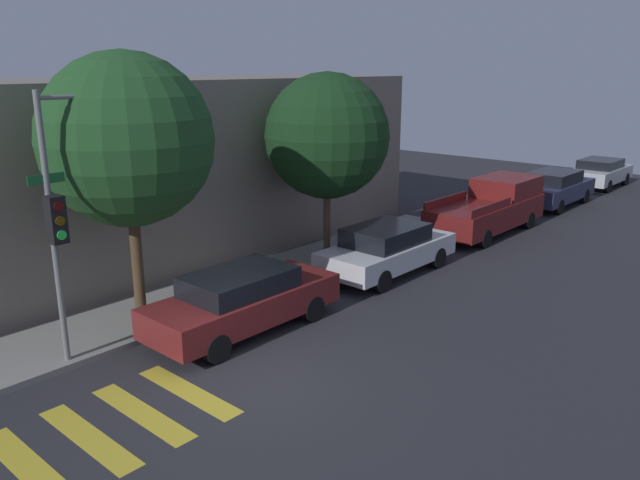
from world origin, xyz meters
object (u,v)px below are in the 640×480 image
(pickup_truck, at_px, (491,207))
(tree_midblock, at_px, (327,136))
(sedan_middle, at_px, (387,248))
(sedan_far_end, at_px, (554,188))
(sedan_tail_of_row, at_px, (600,172))
(tree_near_corner, at_px, (127,140))
(sedan_near_corner, at_px, (243,300))
(traffic_light_pole, at_px, (76,190))

(pickup_truck, distance_m, tree_midblock, 7.57)
(sedan_middle, relative_size, sedan_far_end, 0.96)
(sedan_middle, xyz_separation_m, sedan_far_end, (12.09, 0.00, 0.03))
(sedan_far_end, bearing_deg, sedan_middle, 180.00)
(sedan_middle, relative_size, sedan_tail_of_row, 1.06)
(sedan_far_end, distance_m, tree_near_corner, 19.36)
(sedan_near_corner, height_order, tree_midblock, tree_midblock)
(tree_midblock, bearing_deg, sedan_far_end, -9.09)
(sedan_near_corner, distance_m, sedan_tail_of_row, 23.35)
(sedan_middle, xyz_separation_m, tree_near_corner, (-6.85, 1.99, 3.52))
(traffic_light_pole, xyz_separation_m, tree_midblock, (8.10, 0.72, 0.31))
(sedan_near_corner, bearing_deg, tree_midblock, 21.19)
(traffic_light_pole, relative_size, pickup_truck, 0.98)
(traffic_light_pole, relative_size, sedan_far_end, 1.15)
(sedan_middle, distance_m, sedan_tail_of_row, 17.87)
(sedan_near_corner, relative_size, pickup_truck, 0.84)
(pickup_truck, distance_m, tree_near_corner, 13.75)
(sedan_middle, xyz_separation_m, sedan_tail_of_row, (17.87, -0.00, -0.01))
(traffic_light_pole, distance_m, tree_midblock, 8.14)
(pickup_truck, xyz_separation_m, sedan_far_end, (5.75, -0.00, -0.13))
(sedan_near_corner, height_order, sedan_tail_of_row, sedan_near_corner)
(pickup_truck, bearing_deg, traffic_light_pole, 175.09)
(sedan_near_corner, relative_size, tree_near_corner, 0.75)
(traffic_light_pole, height_order, sedan_near_corner, traffic_light_pole)
(pickup_truck, bearing_deg, sedan_middle, -180.00)
(sedan_near_corner, bearing_deg, sedan_far_end, 0.00)
(sedan_near_corner, bearing_deg, traffic_light_pole, 156.81)
(sedan_middle, distance_m, tree_near_corner, 7.95)
(pickup_truck, xyz_separation_m, sedan_tail_of_row, (11.53, -0.00, -0.18))
(sedan_middle, bearing_deg, traffic_light_pole, 171.44)
(sedan_middle, xyz_separation_m, pickup_truck, (6.34, 0.00, 0.17))
(sedan_tail_of_row, distance_m, tree_midblock, 18.59)
(sedan_middle, height_order, tree_near_corner, tree_near_corner)
(tree_near_corner, bearing_deg, sedan_far_end, -6.00)
(sedan_near_corner, distance_m, tree_midblock, 6.30)
(tree_near_corner, bearing_deg, tree_midblock, 0.00)
(traffic_light_pole, height_order, pickup_truck, traffic_light_pole)
(traffic_light_pole, distance_m, sedan_far_end, 20.76)
(sedan_near_corner, relative_size, sedan_far_end, 0.99)
(pickup_truck, xyz_separation_m, tree_midblock, (-6.69, 1.99, 2.92))
(pickup_truck, bearing_deg, sedan_tail_of_row, -0.00)
(sedan_near_corner, xyz_separation_m, sedan_middle, (5.48, 0.00, -0.01))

